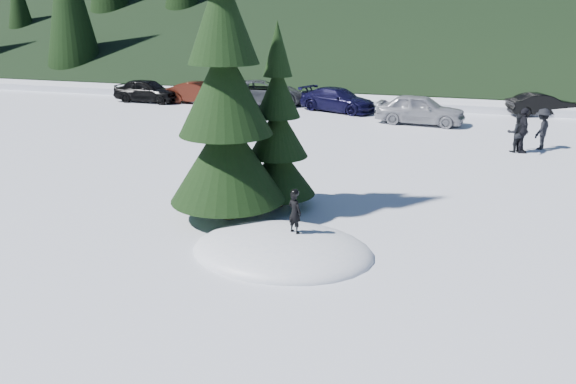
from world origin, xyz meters
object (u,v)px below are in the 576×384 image
(adult_1, at_px, (522,130))
(car_4, at_px, (420,109))
(spruce_tall, at_px, (225,101))
(car_5, at_px, (542,105))
(spruce_short, at_px, (278,137))
(car_0, at_px, (147,90))
(car_2, at_px, (262,93))
(car_1, at_px, (199,93))
(adult_2, at_px, (542,129))
(child_skier, at_px, (295,212))
(adult_0, at_px, (517,133))
(car_3, at_px, (338,100))

(adult_1, relative_size, car_4, 0.41)
(spruce_tall, xyz_separation_m, car_5, (10.05, 20.60, -2.69))
(spruce_tall, height_order, spruce_short, spruce_tall)
(car_0, bearing_deg, spruce_tall, -141.15)
(adult_1, xyz_separation_m, car_2, (-14.60, 8.45, -0.16))
(spruce_short, distance_m, car_1, 20.74)
(adult_2, bearing_deg, car_5, -162.28)
(car_0, relative_size, car_1, 1.08)
(car_5, bearing_deg, car_2, 74.53)
(child_skier, bearing_deg, car_4, -69.67)
(spruce_tall, relative_size, car_2, 1.55)
(adult_0, relative_size, car_1, 0.39)
(spruce_short, xyz_separation_m, car_4, (2.78, 14.57, -1.33))
(car_4, xyz_separation_m, car_5, (6.27, 4.63, -0.15))
(spruce_tall, distance_m, adult_2, 15.19)
(car_3, bearing_deg, adult_0, -108.63)
(spruce_tall, relative_size, car_0, 1.96)
(adult_1, height_order, adult_2, adult_1)
(adult_0, distance_m, car_1, 20.04)
(child_skier, distance_m, car_5, 23.48)
(spruce_short, height_order, adult_1, spruce_short)
(spruce_short, bearing_deg, car_0, 131.20)
(car_1, bearing_deg, car_0, 98.81)
(child_skier, bearing_deg, car_5, -84.24)
(adult_0, xyz_separation_m, car_2, (-14.41, 8.40, -0.03))
(spruce_tall, distance_m, adult_0, 13.88)
(adult_2, bearing_deg, adult_1, -18.02)
(adult_2, distance_m, car_4, 6.82)
(spruce_short, bearing_deg, car_2, 111.97)
(adult_2, bearing_deg, car_1, -86.25)
(adult_1, bearing_deg, spruce_short, 126.45)
(adult_0, relative_size, car_2, 0.29)
(spruce_tall, bearing_deg, car_2, 107.88)
(adult_0, xyz_separation_m, car_5, (1.89, 9.66, -0.18))
(spruce_tall, distance_m, car_1, 21.55)
(spruce_short, relative_size, car_5, 1.41)
(car_3, bearing_deg, car_0, 111.50)
(spruce_short, xyz_separation_m, car_1, (-11.28, 17.35, -1.43))
(spruce_short, height_order, car_4, spruce_short)
(spruce_tall, bearing_deg, car_1, 118.74)
(child_skier, bearing_deg, car_3, -55.15)
(car_3, relative_size, car_5, 1.24)
(car_1, bearing_deg, car_4, -101.14)
(adult_2, xyz_separation_m, car_4, (-5.42, 4.14, -0.09))
(spruce_tall, bearing_deg, car_5, 63.98)
(child_skier, bearing_deg, adult_1, -90.66)
(car_0, xyz_separation_m, car_5, (23.78, 2.38, -0.12))
(car_0, xyz_separation_m, car_1, (3.44, 0.53, -0.08))
(adult_0, xyz_separation_m, car_3, (-9.33, 7.54, -0.12))
(car_4, bearing_deg, adult_2, -122.20)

